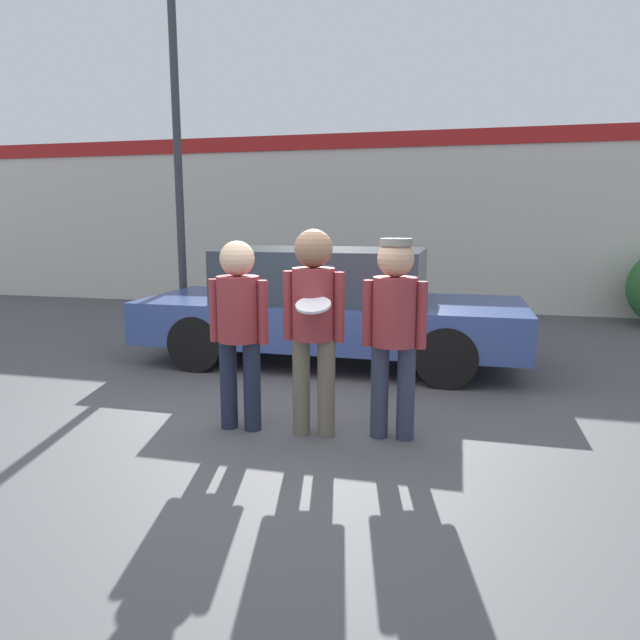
% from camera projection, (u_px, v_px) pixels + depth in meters
% --- Properties ---
extents(ground_plane, '(56.00, 56.00, 0.00)m').
position_uv_depth(ground_plane, '(285.00, 427.00, 5.09)').
color(ground_plane, '#4C4C4F').
extents(storefront_building, '(24.00, 0.22, 3.52)m').
position_uv_depth(storefront_building, '(387.00, 221.00, 11.55)').
color(storefront_building, silver).
rests_on(storefront_building, ground).
extents(person_left, '(0.53, 0.36, 1.65)m').
position_uv_depth(person_left, '(239.00, 319.00, 4.89)').
color(person_left, '#1E2338').
rests_on(person_left, ground).
extents(person_middle_with_frisbee, '(0.52, 0.57, 1.75)m').
position_uv_depth(person_middle_with_frisbee, '(314.00, 314.00, 4.73)').
color(person_middle_with_frisbee, '#665B4C').
rests_on(person_middle_with_frisbee, ground).
extents(person_right, '(0.53, 0.36, 1.68)m').
position_uv_depth(person_right, '(394.00, 320.00, 4.67)').
color(person_right, '#2D3347').
rests_on(person_right, ground).
extents(parked_car_near, '(4.79, 1.89, 1.46)m').
position_uv_depth(parked_car_near, '(329.00, 305.00, 7.32)').
color(parked_car_near, '#334784').
rests_on(parked_car_near, ground).
extents(street_lamp, '(1.33, 0.35, 5.88)m').
position_uv_depth(street_lamp, '(190.00, 94.00, 8.22)').
color(street_lamp, '#38383D').
rests_on(street_lamp, ground).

